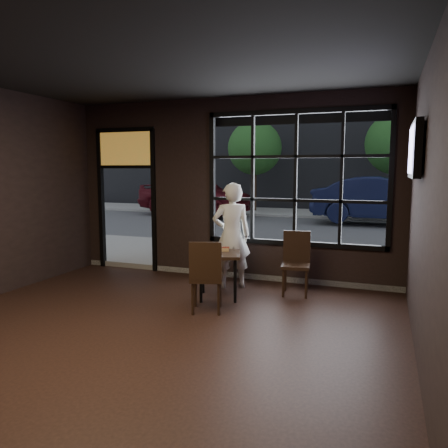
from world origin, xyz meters
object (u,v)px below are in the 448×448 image
at_px(navy_car, 384,200).
at_px(chair_near, 207,276).
at_px(man, 232,236).
at_px(cafe_table, 219,275).

bearing_deg(navy_car, chair_near, 168.83).
xyz_separation_m(man, navy_car, (2.31, 9.33, 0.03)).
distance_m(chair_near, navy_car, 10.85).
distance_m(cafe_table, man, 0.82).
distance_m(chair_near, man, 1.34).
height_order(cafe_table, navy_car, navy_car).
bearing_deg(cafe_table, chair_near, -102.95).
bearing_deg(man, chair_near, 65.10).
relative_size(cafe_table, chair_near, 0.70).
height_order(cafe_table, man, man).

